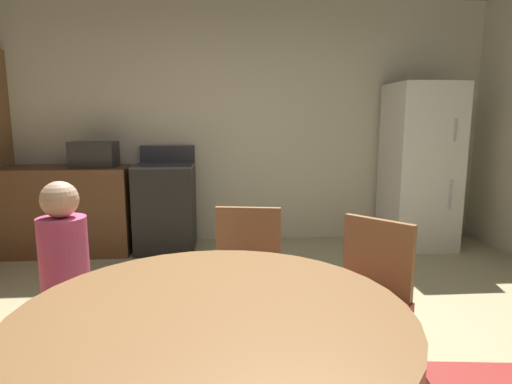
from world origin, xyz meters
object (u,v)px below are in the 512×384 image
(chair_north, at_px, (246,275))
(refrigerator, at_px, (419,167))
(oven_range, at_px, (166,207))
(person_child, at_px, (67,287))
(chair_northeast, at_px, (365,295))
(microwave, at_px, (94,154))
(dining_table, at_px, (214,355))

(chair_north, bearing_deg, refrigerator, 145.54)
(refrigerator, bearing_deg, oven_range, 178.88)
(person_child, bearing_deg, chair_northeast, 43.21)
(refrigerator, xyz_separation_m, chair_north, (-1.99, -2.10, -0.38))
(oven_range, bearing_deg, person_child, -92.80)
(microwave, relative_size, dining_table, 0.34)
(chair_northeast, height_order, person_child, person_child)
(oven_range, bearing_deg, microwave, -179.71)
(dining_table, xyz_separation_m, chair_northeast, (0.74, 0.67, -0.11))
(chair_northeast, bearing_deg, refrigerator, -162.59)
(refrigerator, xyz_separation_m, microwave, (-3.45, 0.05, 0.15))
(dining_table, height_order, chair_north, chair_north)
(chair_northeast, relative_size, person_child, 0.80)
(refrigerator, xyz_separation_m, dining_table, (-2.14, -3.09, -0.27))
(chair_north, distance_m, person_child, 0.93)
(microwave, relative_size, person_child, 0.40)
(microwave, bearing_deg, chair_north, -55.90)
(refrigerator, height_order, chair_northeast, refrigerator)
(chair_north, bearing_deg, chair_northeast, 70.66)
(refrigerator, bearing_deg, microwave, 179.17)
(oven_range, xyz_separation_m, person_child, (-0.12, -2.46, 0.11))
(oven_range, relative_size, refrigerator, 0.62)
(dining_table, bearing_deg, person_child, 136.44)
(oven_range, distance_m, chair_northeast, 2.81)
(chair_northeast, bearing_deg, microwave, -92.82)
(dining_table, height_order, chair_northeast, chair_northeast)
(chair_north, bearing_deg, microwave, -137.01)
(microwave, xyz_separation_m, chair_north, (1.46, -2.15, -0.53))
(dining_table, distance_m, chair_northeast, 1.00)
(oven_range, distance_m, refrigerator, 2.77)
(oven_range, distance_m, dining_table, 3.20)
(oven_range, bearing_deg, chair_north, -70.83)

